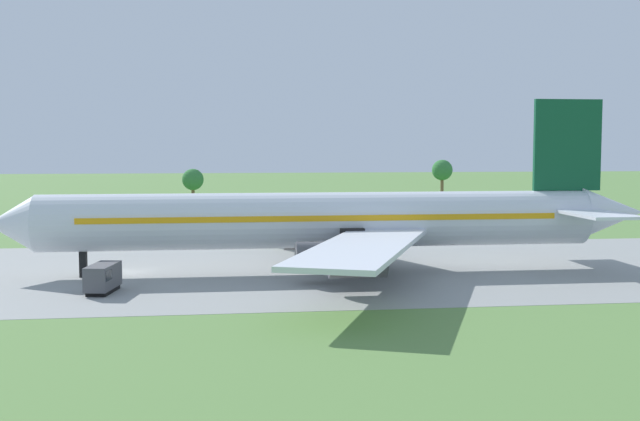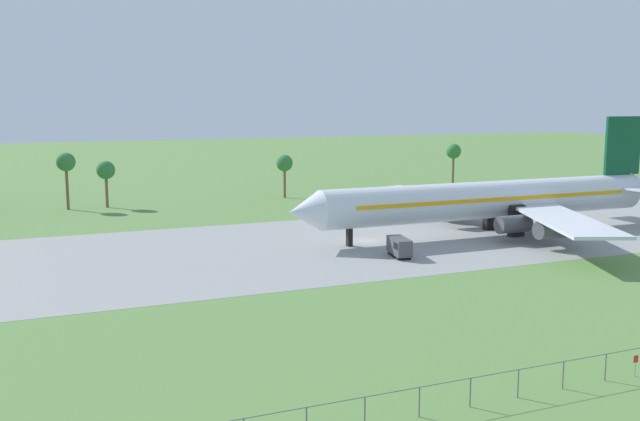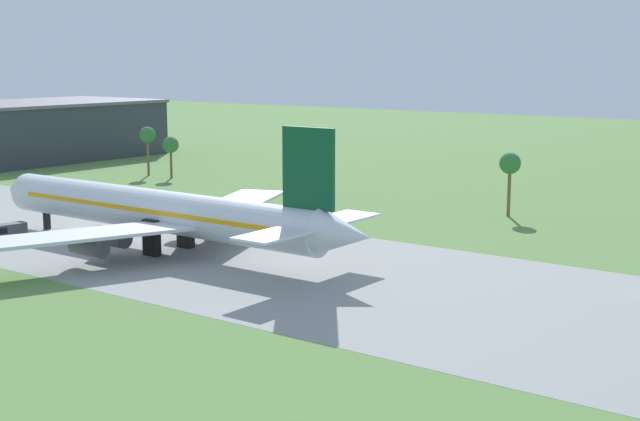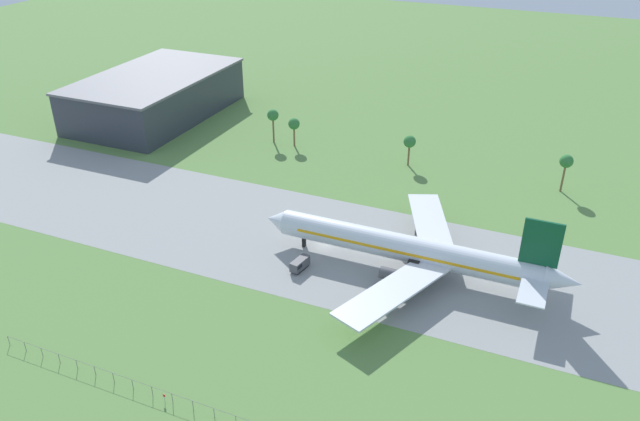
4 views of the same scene
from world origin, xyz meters
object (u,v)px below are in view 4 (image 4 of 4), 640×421
object	(u,v)px
jet_airliner	(413,250)
baggage_tug	(299,264)
terminal_building	(156,95)
no_stopping_sign	(164,397)

from	to	relation	value
jet_airliner	baggage_tug	size ratio (longest dim) A/B	12.86
baggage_tug	terminal_building	size ratio (longest dim) A/B	0.09
jet_airliner	no_stopping_sign	xyz separation A→B (m)	(-26.86, -53.00, -4.38)
jet_airliner	no_stopping_sign	distance (m)	59.58
jet_airliner	terminal_building	bearing A→B (deg)	151.67
baggage_tug	no_stopping_sign	distance (m)	44.00
terminal_building	jet_airliner	bearing A→B (deg)	-28.33
baggage_tug	terminal_building	distance (m)	111.00
jet_airliner	no_stopping_sign	bearing A→B (deg)	-116.88
no_stopping_sign	terminal_building	xyz separation A→B (m)	(-82.99, 112.21, 6.40)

